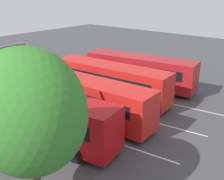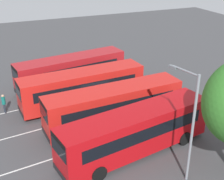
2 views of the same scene
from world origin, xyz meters
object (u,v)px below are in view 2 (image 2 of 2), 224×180
object	(u,v)px
street_lamp	(190,121)
bus_center_right	(114,105)
bus_far_right	(135,131)
bus_far_left	(71,71)
pedestrian	(4,102)
bus_center_left	(82,87)

from	to	relation	value
street_lamp	bus_center_right	bearing A→B (deg)	0.22
bus_far_right	bus_center_right	bearing A→B (deg)	-101.89
bus_far_left	street_lamp	size ratio (longest dim) A/B	1.64
pedestrian	street_lamp	size ratio (longest dim) A/B	0.25
bus_far_left	bus_far_right	size ratio (longest dim) A/B	1.00
bus_far_right	street_lamp	world-z (taller)	street_lamp
street_lamp	bus_far_left	bearing A→B (deg)	-2.21
bus_far_left	street_lamp	bearing A→B (deg)	90.29
bus_far_left	bus_far_right	world-z (taller)	same
bus_far_right	pedestrian	distance (m)	12.33
bus_center_right	street_lamp	xyz separation A→B (m)	(-1.50, 7.52, 2.27)
bus_far_left	bus_far_right	bearing A→B (deg)	85.23
bus_center_left	street_lamp	world-z (taller)	street_lamp
bus_center_left	pedestrian	bearing A→B (deg)	-13.85
bus_center_left	pedestrian	world-z (taller)	bus_center_left
bus_far_left	street_lamp	world-z (taller)	street_lamp
bus_far_left	pedestrian	xyz separation A→B (m)	(6.91, 3.08, -0.75)
bus_far_left	bus_center_left	world-z (taller)	same
bus_far_left	street_lamp	xyz separation A→B (m)	(-2.50, 16.11, 2.27)
bus_center_left	street_lamp	distance (m)	12.36
bus_far_left	pedestrian	world-z (taller)	bus_far_left
bus_center_left	pedestrian	distance (m)	6.86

